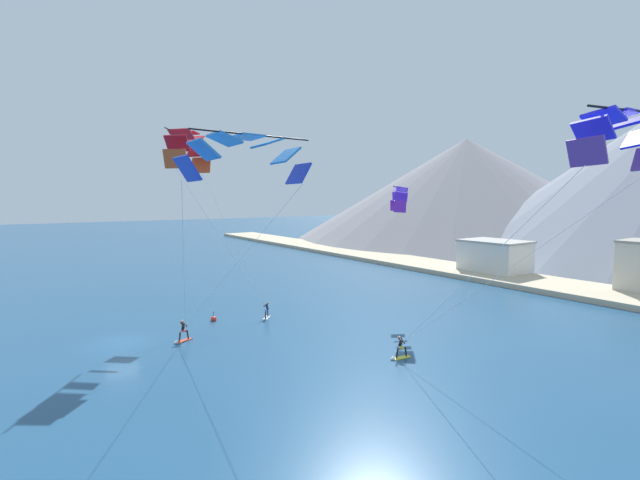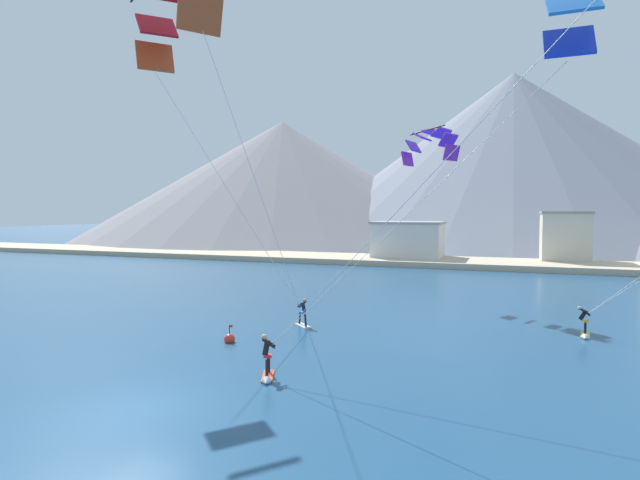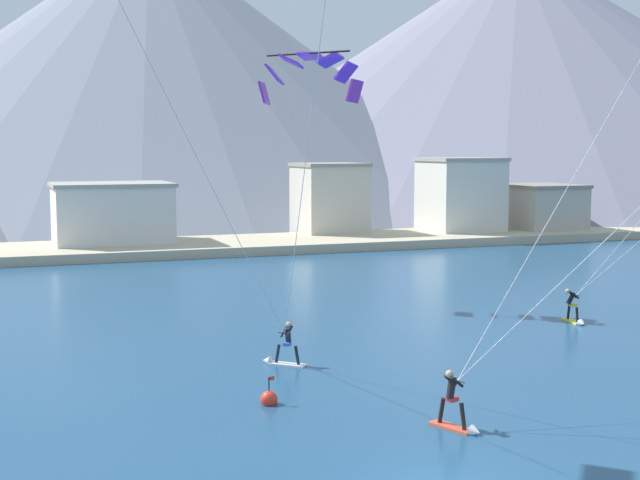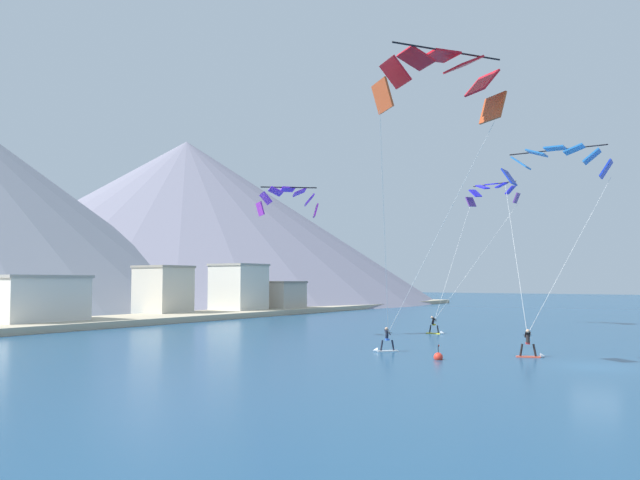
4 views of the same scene
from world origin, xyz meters
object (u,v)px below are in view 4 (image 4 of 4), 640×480
kitesurfer_near_lead (384,344)px  kitesurfer_mid_center (436,328)px  parafoil_kite_near_trail (555,160)px  parafoil_kite_distant_high_outer (288,198)px  race_marker_buoy (438,357)px  parafoil_kite_near_lead (440,77)px  parafoil_kite_mid_center (492,192)px  kitesurfer_near_trail (531,348)px

kitesurfer_near_lead → kitesurfer_mid_center: (15.13, 2.84, -0.01)m
kitesurfer_mid_center → parafoil_kite_near_trail: 17.81m
parafoil_kite_near_trail → parafoil_kite_distant_high_outer: bearing=111.1°
parafoil_kite_near_trail → race_marker_buoy: bearing=167.3°
kitesurfer_near_lead → kitesurfer_mid_center: size_ratio=0.96×
kitesurfer_mid_center → parafoil_kite_near_lead: size_ratio=0.11×
parafoil_kite_mid_center → parafoil_kite_distant_high_outer: 25.43m
kitesurfer_near_trail → parafoil_kite_mid_center: size_ratio=0.13×
parafoil_kite_mid_center → race_marker_buoy: 34.41m
parafoil_kite_near_trail → parafoil_kite_distant_high_outer: 22.16m
parafoil_kite_mid_center → parafoil_kite_distant_high_outer: size_ratio=3.00×
parafoil_kite_distant_high_outer → kitesurfer_mid_center: bearing=-44.6°
parafoil_kite_distant_high_outer → race_marker_buoy: size_ratio=4.75×
kitesurfer_mid_center → parafoil_kite_distant_high_outer: bearing=135.4°
parafoil_kite_distant_high_outer → kitesurfer_near_trail: bearing=-98.5°
kitesurfer_near_lead → parafoil_kite_near_lead: size_ratio=0.10×
kitesurfer_mid_center → parafoil_kite_mid_center: parafoil_kite_mid_center is taller
kitesurfer_mid_center → parafoil_kite_mid_center: 19.40m
parafoil_kite_mid_center → parafoil_kite_near_trail: bearing=-146.1°
kitesurfer_near_lead → parafoil_kite_near_trail: bearing=-31.4°
kitesurfer_near_trail → parafoil_kite_near_lead: (-6.53, 3.09, 15.99)m
kitesurfer_near_lead → parafoil_kite_mid_center: bearing=3.9°
parafoil_kite_distant_high_outer → race_marker_buoy: 22.05m
kitesurfer_near_trail → kitesurfer_mid_center: 17.50m
parafoil_kite_mid_center → race_marker_buoy: bearing=-167.6°
parafoil_kite_near_trail → parafoil_kite_mid_center: size_ratio=0.96×
race_marker_buoy → kitesurfer_near_trail: bearing=-45.2°
parafoil_kite_near_trail → parafoil_kite_near_lead: bearing=172.8°
parafoil_kite_near_trail → kitesurfer_near_trail: bearing=-175.5°
parafoil_kite_mid_center → parafoil_kite_near_lead: bearing=-166.3°
parafoil_kite_mid_center → kitesurfer_near_lead: bearing=-176.1°
parafoil_kite_distant_high_outer → kitesurfer_near_lead: bearing=-114.2°
kitesurfer_mid_center → parafoil_kite_distant_high_outer: 17.70m
parafoil_kite_distant_high_outer → parafoil_kite_near_lead: bearing=-117.9°
kitesurfer_mid_center → parafoil_kite_near_trail: parafoil_kite_near_trail is taller
parafoil_kite_near_lead → kitesurfer_mid_center: bearing=24.6°
kitesurfer_near_trail → parafoil_kite_near_trail: bearing=4.5°
kitesurfer_near_lead → race_marker_buoy: (-1.98, -4.75, -0.32)m
kitesurfer_mid_center → kitesurfer_near_lead: bearing=-169.4°
kitesurfer_near_lead → kitesurfer_mid_center: bearing=10.6°
kitesurfer_mid_center → parafoil_kite_near_lead: 26.65m
kitesurfer_mid_center → race_marker_buoy: (-17.11, -7.59, -0.32)m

